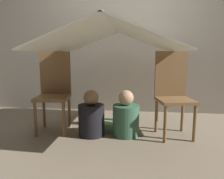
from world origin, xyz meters
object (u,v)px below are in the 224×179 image
object	(u,v)px
chair_right	(173,91)
person_front	(91,117)
chair_left	(54,89)
person_second	(126,117)

from	to	relation	value
chair_right	person_front	xyz separation A→B (m)	(-0.94, -0.14, -0.30)
chair_left	person_second	world-z (taller)	chair_left
chair_left	person_second	bearing A→B (deg)	-13.37
chair_left	chair_right	distance (m)	1.43
chair_left	person_second	size ratio (longest dim) A/B	1.82
person_front	person_second	distance (m)	0.40
person_second	chair_left	bearing A→B (deg)	173.27
chair_right	chair_left	bearing A→B (deg)	168.41
chair_left	person_front	size ratio (longest dim) A/B	1.81
chair_right	person_front	distance (m)	0.99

